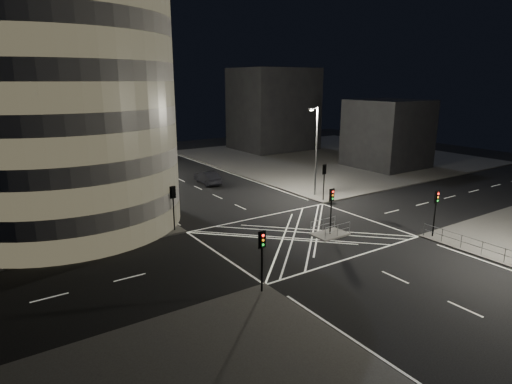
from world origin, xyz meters
TOP-DOWN VIEW (x-y plane):
  - ground at (0.00, 0.00)m, footprint 120.00×120.00m
  - sidewalk_far_right at (29.00, 27.00)m, footprint 42.00×42.00m
  - central_island at (2.00, -1.50)m, footprint 3.00×2.00m
  - building_right_far at (26.00, 40.00)m, footprint 14.00×12.00m
  - building_right_near at (30.00, 16.00)m, footprint 10.00×10.00m
  - building_far_end at (-4.00, 58.00)m, footprint 18.00×8.00m
  - tree_a at (-10.50, 9.00)m, footprint 4.77×4.77m
  - tree_b at (-10.50, 15.00)m, footprint 4.37×4.37m
  - tree_c at (-10.50, 21.00)m, footprint 3.88×3.88m
  - tree_d at (-10.50, 27.00)m, footprint 5.24×5.24m
  - tree_e at (-10.50, 33.00)m, footprint 4.13×4.13m
  - traffic_signal_fl at (-8.80, 6.80)m, footprint 0.55×0.22m
  - traffic_signal_nl at (-8.80, -6.80)m, footprint 0.55×0.22m
  - traffic_signal_fr at (8.80, 6.80)m, footprint 0.55×0.22m
  - traffic_signal_nr at (8.80, -6.80)m, footprint 0.55×0.22m
  - traffic_signal_island at (2.00, -1.50)m, footprint 0.55×0.22m
  - street_lamp_left_near at (-9.44, 12.00)m, footprint 1.25×0.25m
  - street_lamp_left_far at (-9.44, 30.00)m, footprint 1.25×0.25m
  - street_lamp_right_far at (9.44, 9.00)m, footprint 1.25×0.25m
  - railing_near_right at (8.30, -12.15)m, footprint 0.06×11.70m
  - railing_island_south at (2.00, -2.40)m, footprint 2.80×0.06m
  - railing_island_north at (2.00, -0.60)m, footprint 2.80×0.06m
  - sedan at (1.99, 21.22)m, footprint 2.16×5.24m

SIDE VIEW (x-z plane):
  - ground at x=0.00m, z-range 0.00..0.00m
  - sidewalk_far_right at x=29.00m, z-range 0.00..0.15m
  - central_island at x=2.00m, z-range 0.00..0.15m
  - railing_near_right at x=8.30m, z-range 0.15..1.25m
  - railing_island_south at x=2.00m, z-range 0.15..1.25m
  - railing_island_north at x=2.00m, z-range 0.15..1.25m
  - sedan at x=1.99m, z-range 0.00..1.69m
  - traffic_signal_fl at x=-8.80m, z-range 0.91..4.91m
  - traffic_signal_nl at x=-8.80m, z-range 0.91..4.91m
  - traffic_signal_fr at x=8.80m, z-range 0.91..4.91m
  - traffic_signal_nr at x=8.80m, z-range 0.91..4.91m
  - traffic_signal_island at x=2.00m, z-range 0.91..4.91m
  - tree_c at x=-10.50m, z-range 1.05..7.34m
  - tree_a at x=-10.50m, z-range 0.91..7.91m
  - tree_e at x=-10.50m, z-range 1.21..8.09m
  - tree_d at x=-10.50m, z-range 0.99..8.70m
  - building_right_near at x=30.00m, z-range 0.15..10.15m
  - tree_b at x=-10.50m, z-range 1.49..9.22m
  - street_lamp_left_near at x=-9.44m, z-range 0.54..10.54m
  - street_lamp_left_far at x=-9.44m, z-range 0.54..10.54m
  - street_lamp_right_far at x=9.44m, z-range 0.54..10.54m
  - building_right_far at x=26.00m, z-range 0.15..15.15m
  - building_far_end at x=-4.00m, z-range 0.00..18.00m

